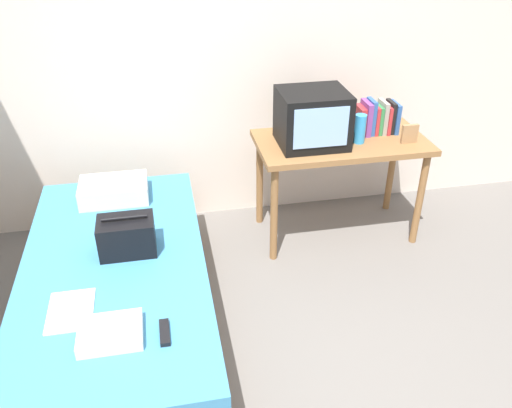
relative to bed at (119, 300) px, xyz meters
name	(u,v)px	position (x,y,z in m)	size (l,w,h in m)	color
wall_back	(239,43)	(0.91, 1.28, 1.06)	(5.20, 0.10, 2.60)	beige
bed	(119,300)	(0.00, 0.00, 0.00)	(1.00, 2.00, 0.50)	olive
desk	(341,152)	(1.52, 0.78, 0.40)	(1.16, 0.60, 0.74)	olive
tv	(312,118)	(1.30, 0.76, 0.68)	(0.44, 0.39, 0.36)	black
water_bottle	(360,129)	(1.62, 0.72, 0.60)	(0.08, 0.08, 0.20)	#3399DB
book_row	(377,118)	(1.79, 0.85, 0.61)	(0.28, 0.16, 0.24)	#B72D33
picture_frame	(410,134)	(1.95, 0.64, 0.56)	(0.11, 0.02, 0.13)	#9E754C
pillow	(114,190)	(-0.01, 0.71, 0.31)	(0.42, 0.29, 0.12)	silver
handbag	(127,236)	(0.08, 0.10, 0.35)	(0.30, 0.20, 0.22)	black
magazine	(71,311)	(-0.18, -0.34, 0.26)	(0.21, 0.29, 0.01)	white
remote_dark	(165,332)	(0.25, -0.58, 0.26)	(0.04, 0.16, 0.02)	black
folded_towel	(110,333)	(0.01, -0.55, 0.28)	(0.28, 0.22, 0.06)	white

